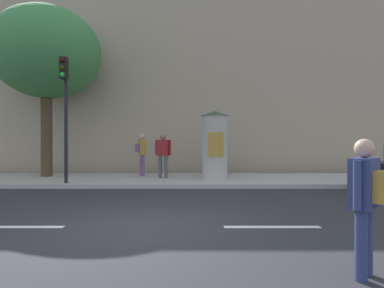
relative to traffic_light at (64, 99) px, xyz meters
name	(u,v)px	position (x,y,z in m)	size (l,w,h in m)	color
ground_plane	(144,227)	(3.50, -5.24, -3.07)	(80.00, 80.00, 0.00)	#2B2B2D
sidewalk_curb	(169,180)	(3.50, 1.76, -2.99)	(36.00, 4.00, 0.15)	#B2ADA3
lane_markings	(144,227)	(3.50, -5.24, -3.06)	(25.80, 0.16, 0.01)	silver
building_backdrop	(175,86)	(3.50, 6.76, 1.60)	(36.00, 5.00, 9.33)	tan
traffic_light	(64,99)	(0.00, 0.00, 0.00)	(0.24, 0.45, 4.34)	black
poster_column	(215,144)	(5.28, 1.32, -1.58)	(1.07, 1.07, 2.64)	#B2ADA3
street_tree	(46,53)	(-1.66, 2.35, 2.20)	(4.44, 4.44, 7.04)	#4C3826
pedestrian_in_red_top	(366,195)	(6.43, -7.56, -2.09)	(0.52, 0.52, 1.63)	navy
pedestrian_in_light_jacket	(163,152)	(3.25, 1.72, -1.86)	(0.65, 0.37, 1.76)	#4C4C51
pedestrian_in_dark_shirt	(141,150)	(2.28, 2.52, -1.84)	(0.50, 0.63, 1.78)	#724C84
pedestrian_tallest	(216,152)	(5.44, 2.78, -1.91)	(0.47, 0.52, 1.71)	#4C4C51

